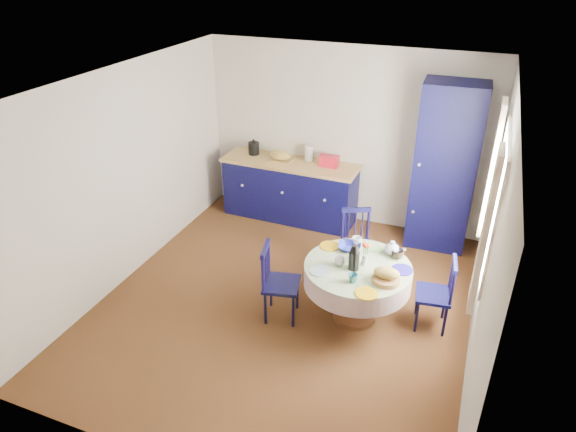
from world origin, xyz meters
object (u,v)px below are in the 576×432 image
pantry_cabinet (445,168)px  chair_right (437,293)px  mug_c (398,254)px  dining_table (359,275)px  chair_far (356,244)px  mug_a (340,261)px  cobalt_bowl (349,247)px  kitchen_counter (290,189)px  mug_b (353,278)px  chair_left (278,282)px  mug_d (357,241)px

pantry_cabinet → chair_right: 1.92m
pantry_cabinet → mug_c: 1.74m
dining_table → chair_far: dining_table is taller
mug_a → cobalt_bowl: size_ratio=0.44×
chair_far → chair_right: 1.20m
kitchen_counter → mug_a: size_ratio=18.18×
chair_right → mug_b: bearing=-66.1°
pantry_cabinet → kitchen_counter: bearing=179.0°
mug_a → chair_right: bearing=12.8°
mug_a → mug_c: bearing=32.2°
chair_left → chair_right: 1.67m
kitchen_counter → chair_far: size_ratio=2.30×
cobalt_bowl → mug_b: bearing=-71.5°
kitchen_counter → mug_b: bearing=-54.4°
kitchen_counter → mug_c: size_ratio=15.53×
kitchen_counter → mug_c: bearing=-40.3°
chair_far → mug_b: size_ratio=8.84×
pantry_cabinet → chair_left: size_ratio=2.50×
mug_c → cobalt_bowl: size_ratio=0.52×
chair_right → mug_c: chair_right is taller
cobalt_bowl → kitchen_counter: bearing=128.9°
kitchen_counter → mug_b: kitchen_counter is taller
chair_right → mug_d: size_ratio=7.65×
chair_right → mug_b: size_ratio=8.51×
pantry_cabinet → mug_d: pantry_cabinet is taller
mug_c → pantry_cabinet: bearing=81.5°
cobalt_bowl → mug_d: bearing=65.6°
mug_d → cobalt_bowl: size_ratio=0.44×
kitchen_counter → dining_table: (1.52, -1.93, 0.11)m
dining_table → mug_c: (0.34, 0.29, 0.17)m
chair_left → cobalt_bowl: 0.87m
kitchen_counter → mug_c: (1.86, -1.64, 0.27)m
mug_b → mug_a: bearing=129.7°
mug_d → pantry_cabinet: bearing=65.5°
chair_right → mug_d: chair_right is taller
chair_left → mug_a: bearing=-82.0°
chair_far → kitchen_counter: bearing=113.1°
mug_b → mug_c: 0.68m
mug_b → mug_d: bearing=101.5°
mug_c → chair_far: bearing=137.8°
chair_right → cobalt_bowl: (-0.99, 0.09, 0.29)m
chair_far → cobalt_bowl: 0.59m
pantry_cabinet → mug_c: pantry_cabinet is taller
kitchen_counter → cobalt_bowl: 2.14m
chair_far → mug_d: chair_far is taller
dining_table → chair_far: bearing=105.7°
mug_b → mug_d: mug_d is taller
pantry_cabinet → cobalt_bowl: bearing=-116.6°
cobalt_bowl → chair_left: bearing=-138.7°
mug_a → mug_c: (0.54, 0.34, 0.01)m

